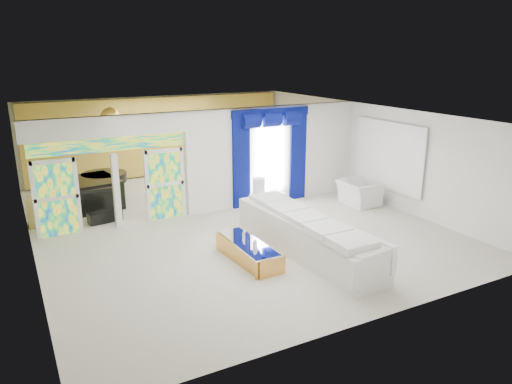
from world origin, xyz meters
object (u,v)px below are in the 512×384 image
white_sofa (306,237)px  coffee_table (249,252)px  console_table (267,202)px  armchair (359,193)px  grand_piano (94,192)px

white_sofa → coffee_table: (-1.35, 0.30, -0.21)m
white_sofa → coffee_table: size_ratio=2.32×
console_table → armchair: armchair is taller
console_table → coffee_table: bearing=-125.6°
grand_piano → armchair: bearing=-35.9°
white_sofa → grand_piano: size_ratio=2.61×
armchair → white_sofa: bearing=124.0°
console_table → armchair: (2.65, -1.05, 0.18)m
coffee_table → grand_piano: (-2.35, 5.81, 0.22)m
white_sofa → coffee_table: white_sofa is taller
armchair → grand_piano: (-7.25, 3.71, 0.06)m
coffee_table → armchair: armchair is taller
white_sofa → armchair: size_ratio=3.88×
armchair → console_table: bearing=68.3°
console_table → armchair: 2.85m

